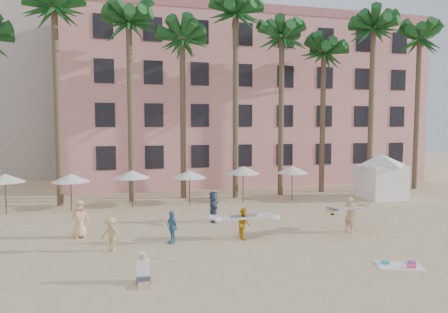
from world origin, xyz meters
TOP-DOWN VIEW (x-y plane):
  - ground at (0.00, 0.00)m, footprint 120.00×120.00m
  - pink_hotel at (7.00, 26.00)m, footprint 35.00×14.00m
  - palm_row at (0.51, 15.00)m, footprint 44.40×5.40m
  - umbrella_row at (-3.00, 12.50)m, footprint 22.50×2.70m
  - cabana at (14.10, 11.62)m, footprint 4.53×4.53m
  - beach_towel at (5.46, -1.93)m, footprint 2.03×1.53m
  - carrier_yellow at (6.23, 3.19)m, footprint 3.00×1.83m
  - carrier_white at (0.34, 3.41)m, footprint 3.03×1.29m
  - beachgoers at (-3.90, 5.35)m, footprint 8.40×5.72m
  - seated_man at (-4.87, -1.20)m, footprint 0.49×0.86m

SIDE VIEW (x-z plane):
  - ground at x=0.00m, z-range 0.00..0.00m
  - beach_towel at x=5.46m, z-range -0.04..0.10m
  - seated_man at x=-4.87m, z-range -0.17..0.95m
  - carrier_white at x=0.34m, z-range 0.07..1.66m
  - beachgoers at x=-3.90m, z-range -0.07..1.85m
  - carrier_yellow at x=6.23m, z-range 0.10..2.03m
  - cabana at x=14.10m, z-range 0.32..3.82m
  - umbrella_row at x=-3.00m, z-range 0.97..3.69m
  - pink_hotel at x=7.00m, z-range 0.00..16.00m
  - palm_row at x=0.51m, z-range 4.82..21.12m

